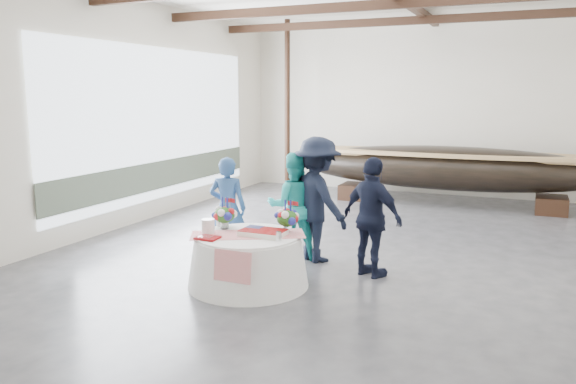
% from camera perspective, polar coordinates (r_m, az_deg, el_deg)
% --- Properties ---
extents(floor, '(10.00, 12.00, 0.01)m').
position_cam_1_polar(floor, '(9.75, 8.42, -5.82)').
color(floor, '#3D3D42').
rests_on(floor, ground).
extents(wall_back, '(10.00, 0.02, 4.50)m').
position_cam_1_polar(wall_back, '(15.28, 14.52, 8.21)').
color(wall_back, silver).
rests_on(wall_back, ground).
extents(wall_front, '(10.00, 0.02, 4.50)m').
position_cam_1_polar(wall_front, '(3.91, -14.10, 4.01)').
color(wall_front, silver).
rests_on(wall_front, ground).
extents(wall_left, '(0.02, 12.00, 4.50)m').
position_cam_1_polar(wall_left, '(11.70, -15.87, 7.71)').
color(wall_left, silver).
rests_on(wall_left, ground).
extents(pavilion_structure, '(9.80, 11.76, 4.50)m').
position_cam_1_polar(pavilion_structure, '(10.24, 10.20, 17.49)').
color(pavilion_structure, black).
rests_on(pavilion_structure, ground).
extents(open_bay, '(0.03, 7.00, 3.20)m').
position_cam_1_polar(open_bay, '(12.49, -12.70, 6.01)').
color(open_bay, silver).
rests_on(open_bay, ground).
extents(longboat_display, '(7.56, 1.51, 1.42)m').
position_cam_1_polar(longboat_display, '(13.80, 15.96, 2.38)').
color(longboat_display, black).
rests_on(longboat_display, ground).
extents(banquet_table, '(1.68, 1.68, 0.72)m').
position_cam_1_polar(banquet_table, '(7.85, -4.07, -6.91)').
color(banquet_table, white).
rests_on(banquet_table, ground).
extents(tabletop_items, '(1.63, 1.22, 0.40)m').
position_cam_1_polar(tabletop_items, '(7.88, -3.83, -2.97)').
color(tabletop_items, red).
rests_on(tabletop_items, banquet_table).
extents(guest_woman_blue, '(0.67, 0.52, 1.65)m').
position_cam_1_polar(guest_woman_blue, '(9.07, -6.14, -1.62)').
color(guest_woman_blue, navy).
rests_on(guest_woman_blue, ground).
extents(guest_woman_teal, '(1.03, 0.94, 1.73)m').
position_cam_1_polar(guest_woman_teal, '(8.97, 0.54, -1.43)').
color(guest_woman_teal, teal).
rests_on(guest_woman_teal, ground).
extents(guest_man_left, '(1.47, 1.31, 1.98)m').
position_cam_1_polar(guest_man_left, '(8.85, 3.00, -0.77)').
color(guest_man_left, black).
rests_on(guest_man_left, ground).
extents(guest_man_right, '(1.11, 0.82, 1.75)m').
position_cam_1_polar(guest_man_right, '(8.17, 8.56, -2.58)').
color(guest_man_right, black).
rests_on(guest_man_right, ground).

